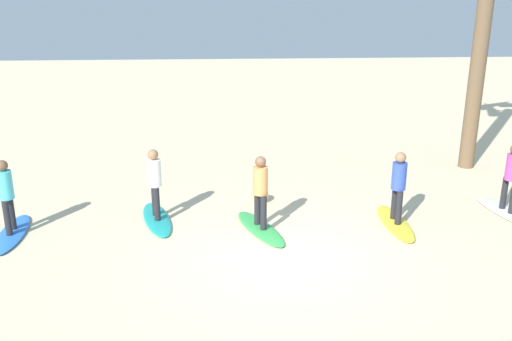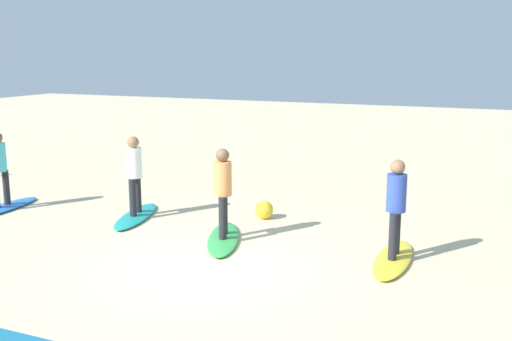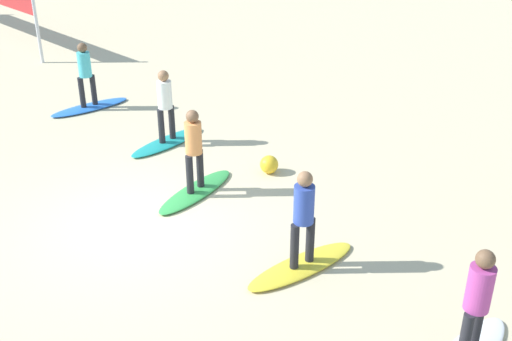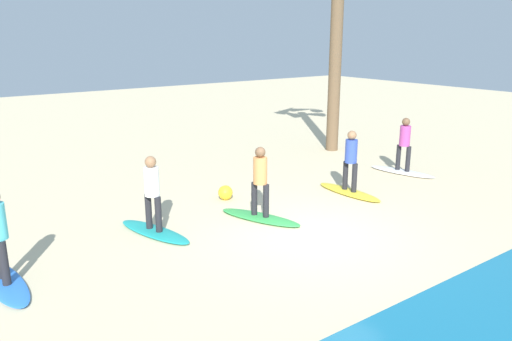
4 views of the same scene
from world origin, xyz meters
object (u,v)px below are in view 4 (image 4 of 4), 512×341
surfer_green (260,177)px  surfboard_green (260,217)px  surfboard_white (402,172)px  surfboard_teal (155,232)px  surfer_white (405,140)px  beach_ball (225,193)px  surfer_yellow (351,156)px  surfboard_yellow (349,192)px  surfer_teal (152,188)px  surfboard_blue (5,283)px

surfer_green → surfboard_green: bearing=0.0°
surfboard_white → surfboard_teal: (8.29, -0.06, 0.00)m
surfer_white → beach_ball: size_ratio=4.30×
surfer_yellow → surfboard_teal: (5.47, -0.52, -0.99)m
surfboard_yellow → surfboard_teal: same height
surfer_white → surfer_teal: size_ratio=1.00×
surfboard_teal → surfboard_blue: 3.14m
surfboard_blue → surfer_yellow: bearing=86.8°
surfer_teal → surfer_white: bearing=179.6°
surfboard_green → beach_ball: 1.68m
surfer_white → surfer_teal: (8.29, -0.06, 0.00)m
surfboard_yellow → surfer_teal: (5.47, -0.52, 0.99)m
surfboard_yellow → surfer_green: (3.10, 0.13, 0.99)m
surfboard_white → surfer_teal: 8.35m
surfer_white → surfboard_yellow: (2.83, 0.46, -0.99)m
surfboard_white → surfboard_green: size_ratio=1.00×
beach_ball → surfer_white: bearing=169.4°
surfboard_teal → beach_ball: bearing=97.3°
surfer_white → surfer_yellow: (2.83, 0.46, 0.00)m
surfboard_white → surfboard_teal: same height
surfer_white → surfboard_blue: 11.43m
surfboard_green → surfer_teal: (2.37, -0.65, 0.99)m
surfer_white → surfer_green: (5.93, 0.59, 0.00)m
surfer_white → surfboard_white: bearing=180.0°
surfboard_teal → beach_ball: (-2.49, -1.02, 0.15)m
surfboard_white → surfer_yellow: size_ratio=1.28×
surfer_yellow → surfer_teal: size_ratio=1.00×
surfer_green → beach_ball: 1.88m
surfer_yellow → surfboard_green: 3.25m
surfer_white → surfboard_blue: (11.37, 0.56, -0.99)m
surfboard_green → surfer_yellow: bearing=70.6°
surfer_yellow → surfboard_teal: 5.58m
surfer_teal → surfer_yellow: bearing=174.5°
surfer_yellow → surfer_green: 3.10m
surfer_teal → beach_ball: (-2.49, -1.02, -0.85)m
surfboard_yellow → surfboard_blue: (8.54, 0.09, 0.00)m
surfboard_white → beach_ball: (5.81, -1.08, 0.15)m
surfboard_green → surfer_green: size_ratio=1.28×
surfboard_green → surfer_teal: size_ratio=1.28×
surfboard_blue → surfboard_green: bearing=85.9°
surfboard_yellow → surfboard_teal: bearing=-97.1°
surfboard_teal → surfer_teal: bearing=-0.0°
surfboard_yellow → surfboard_green: 3.10m
surfer_teal → beach_ball: bearing=-157.6°
surfboard_white → surfer_white: (0.00, 0.00, 0.99)m
surfer_green → beach_ball: size_ratio=4.30×
surfer_yellow → beach_ball: bearing=-27.4°
surfboard_green → surfboard_blue: 5.45m
beach_ball → surfboard_yellow: bearing=152.6°
surfer_yellow → surfboard_blue: (8.54, 0.09, -0.99)m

